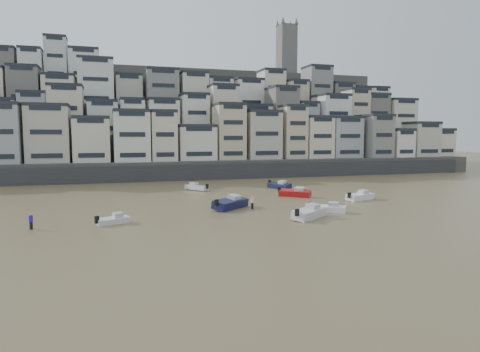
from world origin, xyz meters
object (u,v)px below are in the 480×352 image
object	(u,v)px
boat_a	(309,211)
boat_i	(279,185)
boat_d	(360,195)
boat_c	(230,202)
boat_e	(295,192)
boat_b	(328,207)
person_pink	(252,202)
person_blue	(31,221)
boat_j	(113,219)
boat_h	(197,186)

from	to	relation	value
boat_a	boat_i	world-z (taller)	boat_a
boat_d	boat_c	xyz separation A→B (m)	(-21.01, -1.59, 0.15)
boat_a	boat_e	bearing A→B (deg)	35.33
boat_b	boat_a	bearing A→B (deg)	-107.53
boat_d	person_pink	size ratio (longest dim) A/B	3.16
person_blue	person_pink	world-z (taller)	same
boat_j	person_blue	world-z (taller)	person_blue
boat_a	boat_d	world-z (taller)	boat_a
boat_j	person_pink	bearing A→B (deg)	-7.65
boat_b	person_pink	world-z (taller)	person_pink
boat_i	person_blue	world-z (taller)	person_blue
boat_j	boat_h	bearing A→B (deg)	38.27
boat_h	boat_i	distance (m)	15.20
person_blue	person_pink	size ratio (longest dim) A/B	1.00
boat_b	person_blue	world-z (taller)	person_blue
boat_i	boat_j	size ratio (longest dim) A/B	1.36
boat_d	boat_b	bearing A→B (deg)	-160.57
boat_d	person_blue	distance (m)	45.08
boat_b	person_pink	distance (m)	9.96
boat_i	person_pink	world-z (taller)	person_pink
boat_e	boat_b	world-z (taller)	boat_e
person_pink	boat_j	bearing A→B (deg)	-165.17
boat_j	person_pink	world-z (taller)	person_pink
boat_h	boat_c	world-z (taller)	boat_c
boat_d	person_blue	bearing A→B (deg)	170.23
boat_d	boat_e	bearing A→B (deg)	122.23
boat_h	boat_d	size ratio (longest dim) A/B	0.93
boat_i	person_blue	xyz separation A→B (m)	(-38.01, -24.40, 0.14)
boat_e	boat_b	xyz separation A→B (m)	(-1.86, -14.27, -0.09)
boat_a	boat_j	bearing A→B (deg)	135.78
boat_b	boat_j	size ratio (longest dim) A/B	1.23
boat_h	boat_i	xyz separation A→B (m)	(15.04, -2.21, 0.03)
boat_j	boat_i	bearing A→B (deg)	16.51
boat_h	boat_c	size ratio (longest dim) A/B	0.77
boat_a	boat_h	world-z (taller)	boat_a
boat_b	boat_d	bearing A→B (deg)	76.70
boat_b	person_blue	size ratio (longest dim) A/B	2.79
boat_d	person_blue	world-z (taller)	person_blue
person_pink	boat_b	bearing A→B (deg)	-32.12
boat_h	boat_d	xyz separation A→B (m)	(21.44, -18.88, 0.05)
boat_d	boat_j	world-z (taller)	boat_d
boat_d	person_blue	size ratio (longest dim) A/B	3.16
boat_b	person_pink	size ratio (longest dim) A/B	2.79
boat_a	boat_b	bearing A→B (deg)	-0.68
boat_e	boat_c	size ratio (longest dim) A/B	0.84
boat_c	person_pink	bearing A→B (deg)	-61.69
boat_j	person_blue	xyz separation A→B (m)	(-8.24, -0.29, 0.33)
boat_c	boat_i	distance (m)	23.38
boat_c	boat_j	world-z (taller)	boat_c
boat_e	boat_j	size ratio (longest dim) A/B	1.41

